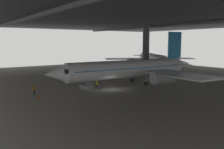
{
  "coord_description": "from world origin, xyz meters",
  "views": [
    {
      "loc": [
        38.29,
        -26.28,
        9.07
      ],
      "look_at": [
        -1.73,
        1.54,
        2.57
      ],
      "focal_mm": 38.82,
      "sensor_mm": 36.0,
      "label": 1
    }
  ],
  "objects_px": {
    "crew_worker_near_nose": "(34,89)",
    "boarding_stairs": "(86,85)",
    "airplane_main": "(131,69)",
    "airplane_distant": "(152,58)",
    "crew_worker_by_stairs": "(97,84)",
    "traffic_cone_orange": "(39,97)"
  },
  "relations": [
    {
      "from": "boarding_stairs",
      "to": "crew_worker_near_nose",
      "type": "distance_m",
      "value": 10.01
    },
    {
      "from": "crew_worker_near_nose",
      "to": "traffic_cone_orange",
      "type": "relative_size",
      "value": 2.91
    },
    {
      "from": "boarding_stairs",
      "to": "traffic_cone_orange",
      "type": "relative_size",
      "value": 7.78
    },
    {
      "from": "crew_worker_near_nose",
      "to": "boarding_stairs",
      "type": "bearing_deg",
      "value": 87.54
    },
    {
      "from": "airplane_main",
      "to": "traffic_cone_orange",
      "type": "distance_m",
      "value": 20.7
    },
    {
      "from": "crew_worker_by_stairs",
      "to": "airplane_distant",
      "type": "distance_m",
      "value": 44.11
    },
    {
      "from": "airplane_main",
      "to": "boarding_stairs",
      "type": "xyz_separation_m",
      "value": [
        -1.22,
        -10.14,
        -2.73
      ]
    },
    {
      "from": "crew_worker_near_nose",
      "to": "airplane_distant",
      "type": "xyz_separation_m",
      "value": [
        -21.99,
        49.21,
        2.34
      ]
    },
    {
      "from": "boarding_stairs",
      "to": "traffic_cone_orange",
      "type": "height_order",
      "value": "boarding_stairs"
    },
    {
      "from": "airplane_main",
      "to": "traffic_cone_orange",
      "type": "xyz_separation_m",
      "value": [
        1.61,
        -20.4,
        -3.17
      ]
    },
    {
      "from": "boarding_stairs",
      "to": "crew_worker_near_nose",
      "type": "bearing_deg",
      "value": -92.46
    },
    {
      "from": "crew_worker_by_stairs",
      "to": "airplane_distant",
      "type": "height_order",
      "value": "airplane_distant"
    },
    {
      "from": "boarding_stairs",
      "to": "airplane_distant",
      "type": "height_order",
      "value": "airplane_distant"
    },
    {
      "from": "airplane_distant",
      "to": "traffic_cone_orange",
      "type": "distance_m",
      "value": 55.61
    },
    {
      "from": "boarding_stairs",
      "to": "airplane_distant",
      "type": "bearing_deg",
      "value": 119.76
    },
    {
      "from": "crew_worker_near_nose",
      "to": "airplane_distant",
      "type": "distance_m",
      "value": 53.95
    },
    {
      "from": "boarding_stairs",
      "to": "airplane_distant",
      "type": "relative_size",
      "value": 0.15
    },
    {
      "from": "crew_worker_by_stairs",
      "to": "traffic_cone_orange",
      "type": "relative_size",
      "value": 2.78
    },
    {
      "from": "boarding_stairs",
      "to": "airplane_main",
      "type": "bearing_deg",
      "value": 83.16
    },
    {
      "from": "airplane_distant",
      "to": "traffic_cone_orange",
      "type": "xyz_separation_m",
      "value": [
        25.24,
        -49.46,
        -3.05
      ]
    },
    {
      "from": "boarding_stairs",
      "to": "traffic_cone_orange",
      "type": "bearing_deg",
      "value": -74.61
    },
    {
      "from": "airplane_main",
      "to": "traffic_cone_orange",
      "type": "bearing_deg",
      "value": -85.5
    }
  ]
}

